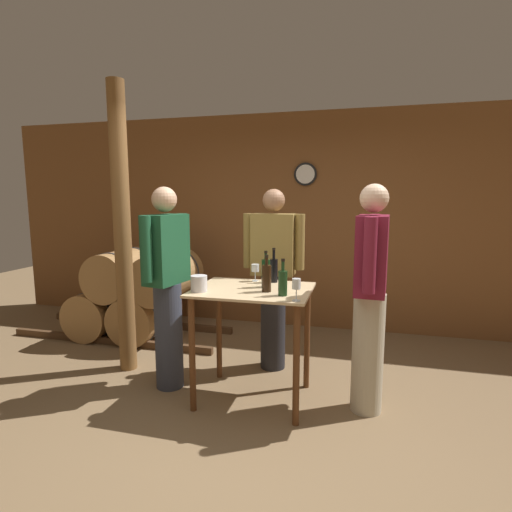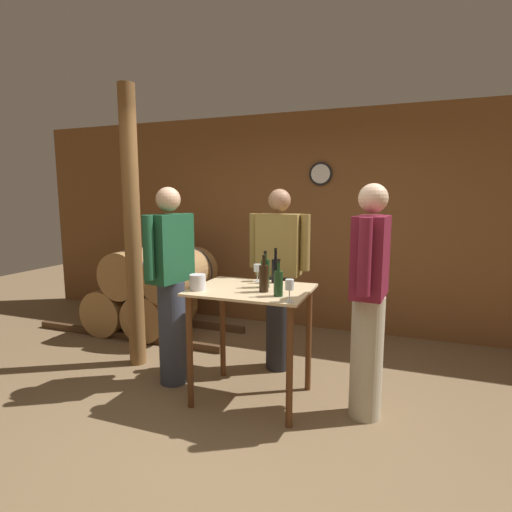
{
  "view_description": "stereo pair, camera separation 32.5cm",
  "coord_description": "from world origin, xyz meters",
  "px_view_note": "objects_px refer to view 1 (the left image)",
  "views": [
    {
      "loc": [
        0.66,
        -2.59,
        1.66
      ],
      "look_at": [
        -0.14,
        0.53,
        1.19
      ],
      "focal_mm": 28.0,
      "sensor_mm": 36.0,
      "label": 1
    },
    {
      "loc": [
        0.97,
        -2.49,
        1.66
      ],
      "look_at": [
        -0.14,
        0.53,
        1.19
      ],
      "focal_mm": 28.0,
      "sensor_mm": 36.0,
      "label": 2
    }
  ],
  "objects_px": {
    "wooden_post": "(122,231)",
    "wine_bottle_left": "(274,269)",
    "person_visitor_bearded": "(167,284)",
    "ice_bucket": "(199,283)",
    "wine_bottle_far_left": "(266,272)",
    "wine_bottle_right": "(283,282)",
    "wine_bottle_center": "(266,277)",
    "person_host": "(370,294)",
    "wine_glass_near_center": "(296,285)",
    "person_visitor_with_scarf": "(273,275)",
    "wine_glass_near_left": "(255,269)"
  },
  "relations": [
    {
      "from": "person_host",
      "to": "wine_glass_near_center",
      "type": "bearing_deg",
      "value": -146.57
    },
    {
      "from": "wine_bottle_left",
      "to": "person_host",
      "type": "xyz_separation_m",
      "value": [
        0.8,
        -0.24,
        -0.11
      ]
    },
    {
      "from": "wine_bottle_far_left",
      "to": "wine_glass_near_left",
      "type": "distance_m",
      "value": 0.25
    },
    {
      "from": "wine_bottle_center",
      "to": "ice_bucket",
      "type": "height_order",
      "value": "wine_bottle_center"
    },
    {
      "from": "wine_bottle_left",
      "to": "wine_bottle_right",
      "type": "distance_m",
      "value": 0.48
    },
    {
      "from": "ice_bucket",
      "to": "person_visitor_with_scarf",
      "type": "distance_m",
      "value": 0.94
    },
    {
      "from": "wine_glass_near_left",
      "to": "wine_glass_near_center",
      "type": "relative_size",
      "value": 0.93
    },
    {
      "from": "wine_bottle_far_left",
      "to": "person_host",
      "type": "xyz_separation_m",
      "value": [
        0.82,
        -0.04,
        -0.12
      ]
    },
    {
      "from": "wine_bottle_center",
      "to": "wine_bottle_right",
      "type": "distance_m",
      "value": 0.17
    },
    {
      "from": "wooden_post",
      "to": "wine_bottle_left",
      "type": "relative_size",
      "value": 9.04
    },
    {
      "from": "person_visitor_bearded",
      "to": "wine_bottle_far_left",
      "type": "bearing_deg",
      "value": 3.74
    },
    {
      "from": "wine_glass_near_center",
      "to": "person_visitor_with_scarf",
      "type": "xyz_separation_m",
      "value": [
        -0.37,
        0.94,
        -0.13
      ]
    },
    {
      "from": "wine_bottle_far_left",
      "to": "wine_bottle_right",
      "type": "bearing_deg",
      "value": -52.94
    },
    {
      "from": "wine_glass_near_left",
      "to": "person_visitor_with_scarf",
      "type": "xyz_separation_m",
      "value": [
        0.08,
        0.36,
        -0.12
      ]
    },
    {
      "from": "ice_bucket",
      "to": "wine_bottle_far_left",
      "type": "bearing_deg",
      "value": 30.72
    },
    {
      "from": "wooden_post",
      "to": "wine_bottle_left",
      "type": "bearing_deg",
      "value": 0.57
    },
    {
      "from": "wine_bottle_left",
      "to": "wine_bottle_center",
      "type": "bearing_deg",
      "value": -87.06
    },
    {
      "from": "person_visitor_bearded",
      "to": "ice_bucket",
      "type": "bearing_deg",
      "value": -29.83
    },
    {
      "from": "wine_bottle_center",
      "to": "person_host",
      "type": "bearing_deg",
      "value": 8.45
    },
    {
      "from": "wine_glass_near_center",
      "to": "person_visitor_bearded",
      "type": "relative_size",
      "value": 0.09
    },
    {
      "from": "wine_glass_near_left",
      "to": "person_host",
      "type": "bearing_deg",
      "value": -14.16
    },
    {
      "from": "wine_bottle_right",
      "to": "wine_glass_near_left",
      "type": "relative_size",
      "value": 1.85
    },
    {
      "from": "wine_bottle_center",
      "to": "wine_glass_near_left",
      "type": "xyz_separation_m",
      "value": [
        -0.18,
        0.36,
        -0.0
      ]
    },
    {
      "from": "wine_bottle_left",
      "to": "wine_glass_near_left",
      "type": "bearing_deg",
      "value": 179.33
    },
    {
      "from": "wine_bottle_center",
      "to": "person_visitor_bearded",
      "type": "height_order",
      "value": "person_visitor_bearded"
    },
    {
      "from": "wine_bottle_left",
      "to": "wine_glass_near_center",
      "type": "relative_size",
      "value": 1.86
    },
    {
      "from": "wooden_post",
      "to": "person_visitor_bearded",
      "type": "bearing_deg",
      "value": -23.14
    },
    {
      "from": "wine_bottle_center",
      "to": "ice_bucket",
      "type": "relative_size",
      "value": 2.26
    },
    {
      "from": "wine_bottle_right",
      "to": "wine_glass_near_left",
      "type": "distance_m",
      "value": 0.56
    },
    {
      "from": "wooden_post",
      "to": "wine_bottle_left",
      "type": "height_order",
      "value": "wooden_post"
    },
    {
      "from": "wooden_post",
      "to": "wine_bottle_right",
      "type": "xyz_separation_m",
      "value": [
        1.61,
        -0.43,
        -0.31
      ]
    },
    {
      "from": "wooden_post",
      "to": "wine_bottle_left",
      "type": "xyz_separation_m",
      "value": [
        1.45,
        0.01,
        -0.3
      ]
    },
    {
      "from": "wine_bottle_left",
      "to": "wine_bottle_right",
      "type": "bearing_deg",
      "value": -69.98
    },
    {
      "from": "wine_glass_near_left",
      "to": "ice_bucket",
      "type": "bearing_deg",
      "value": -124.21
    },
    {
      "from": "wine_bottle_far_left",
      "to": "wine_bottle_center",
      "type": "distance_m",
      "value": 0.16
    },
    {
      "from": "wooden_post",
      "to": "wine_glass_near_left",
      "type": "relative_size",
      "value": 18.01
    },
    {
      "from": "wine_bottle_far_left",
      "to": "wine_bottle_right",
      "type": "relative_size",
      "value": 1.08
    },
    {
      "from": "wine_glass_near_center",
      "to": "wine_glass_near_left",
      "type": "bearing_deg",
      "value": 127.76
    },
    {
      "from": "wine_glass_near_left",
      "to": "person_host",
      "type": "xyz_separation_m",
      "value": [
        0.96,
        -0.24,
        -0.11
      ]
    },
    {
      "from": "wooden_post",
      "to": "wine_bottle_center",
      "type": "xyz_separation_m",
      "value": [
        1.46,
        -0.34,
        -0.3
      ]
    },
    {
      "from": "wine_bottle_far_left",
      "to": "wine_bottle_left",
      "type": "bearing_deg",
      "value": 83.2
    },
    {
      "from": "person_visitor_with_scarf",
      "to": "wine_glass_near_center",
      "type": "bearing_deg",
      "value": -68.84
    },
    {
      "from": "wine_bottle_left",
      "to": "person_visitor_bearded",
      "type": "height_order",
      "value": "person_visitor_bearded"
    },
    {
      "from": "wine_bottle_left",
      "to": "person_visitor_bearded",
      "type": "xyz_separation_m",
      "value": [
        -0.88,
        -0.26,
        -0.12
      ]
    },
    {
      "from": "wine_bottle_left",
      "to": "wine_bottle_center",
      "type": "xyz_separation_m",
      "value": [
        0.02,
        -0.36,
        0.0
      ]
    },
    {
      "from": "wine_glass_near_left",
      "to": "person_visitor_bearded",
      "type": "bearing_deg",
      "value": -160.12
    },
    {
      "from": "person_visitor_with_scarf",
      "to": "person_visitor_bearded",
      "type": "height_order",
      "value": "person_visitor_bearded"
    },
    {
      "from": "wine_bottle_far_left",
      "to": "wine_bottle_center",
      "type": "bearing_deg",
      "value": -74.87
    },
    {
      "from": "ice_bucket",
      "to": "person_visitor_bearded",
      "type": "height_order",
      "value": "person_visitor_bearded"
    },
    {
      "from": "wine_bottle_right",
      "to": "person_visitor_with_scarf",
      "type": "xyz_separation_m",
      "value": [
        -0.24,
        0.81,
        -0.12
      ]
    }
  ]
}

